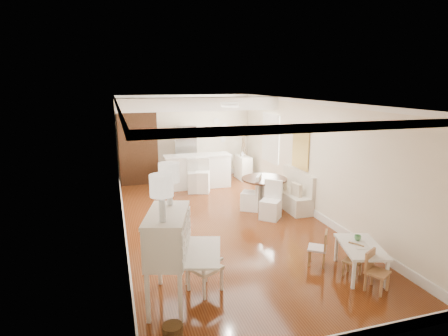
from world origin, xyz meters
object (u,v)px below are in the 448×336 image
kids_chair_c (378,272)px  bar_stool_left (194,176)px  wicker_basket (173,334)px  sideboard (243,167)px  dining_table (264,193)px  slip_chair_far (251,192)px  kids_chair_b (317,247)px  gustavian_armchair (205,266)px  secretary_bureau (168,258)px  kids_table (360,260)px  breakfast_counter (197,171)px  slip_chair_near (271,200)px  kids_chair_a (352,261)px  fridge (196,153)px  pantry_cabinet (138,148)px  bar_stool_right (202,176)px

kids_chair_c → bar_stool_left: bar_stool_left is taller
wicker_basket → sideboard: bearing=64.3°
dining_table → bar_stool_left: bearing=127.4°
slip_chair_far → kids_chair_b: bearing=33.9°
gustavian_armchair → bar_stool_left: size_ratio=0.84×
secretary_bureau → kids_table: size_ratio=1.35×
slip_chair_far → dining_table: bearing=127.2°
dining_table → kids_chair_b: bearing=-95.4°
breakfast_counter → bar_stool_left: bearing=-112.0°
secretary_bureau → dining_table: (3.02, 3.58, -0.31)m
wicker_basket → kids_chair_c: size_ratio=0.40×
breakfast_counter → sideboard: (1.70, 0.56, -0.12)m
breakfast_counter → slip_chair_far: bearing=-71.0°
bar_stool_left → slip_chair_far: bearing=-52.1°
secretary_bureau → slip_chair_near: 4.00m
secretary_bureau → kids_chair_a: 3.11m
wicker_basket → fridge: 8.29m
wicker_basket → breakfast_counter: 7.20m
kids_table → fridge: fridge is taller
kids_chair_b → breakfast_counter: 5.67m
kids_chair_b → bar_stool_left: bearing=-132.4°
pantry_cabinet → sideboard: (3.40, -0.52, -0.76)m
gustavian_armchair → sideboard: size_ratio=1.01×
secretary_bureau → slip_chair_far: bearing=69.8°
kids_table → bar_stool_left: bearing=106.6°
secretary_bureau → dining_table: size_ratio=1.21×
fridge → sideboard: 1.66m
dining_table → pantry_cabinet: size_ratio=0.51×
secretary_bureau → pantry_cabinet: 7.09m
secretary_bureau → kids_table: secretary_bureau is taller
bar_stool_right → sideboard: (1.69, 1.17, -0.11)m
kids_chair_a → bar_stool_right: bar_stool_right is taller
gustavian_armchair → kids_chair_b: 2.15m
gustavian_armchair → dining_table: bearing=-64.3°
kids_table → gustavian_armchair: bearing=174.5°
bar_stool_right → pantry_cabinet: bearing=156.2°
kids_chair_c → sideboard: (0.34, 7.20, 0.06)m
gustavian_armchair → bar_stool_left: (1.00, 5.31, 0.08)m
slip_chair_near → kids_chair_c: bearing=-43.9°
kids_table → kids_chair_b: size_ratio=1.59×
bar_stool_left → kids_chair_a: bearing=-66.0°
slip_chair_far → pantry_cabinet: pantry_cabinet is taller
kids_chair_b → pantry_cabinet: 7.21m
pantry_cabinet → breakfast_counter: bearing=-32.4°
kids_table → bar_stool_right: 5.69m
dining_table → slip_chair_near: 0.81m
slip_chair_near → pantry_cabinet: bearing=163.7°
slip_chair_far → bar_stool_right: bar_stool_right is taller
kids_chair_a → dining_table: dining_table is taller
dining_table → slip_chair_far: slip_chair_far is taller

